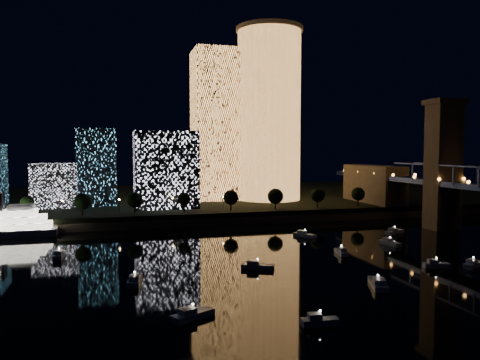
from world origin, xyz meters
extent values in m
plane|color=black|center=(0.00, 0.00, 0.00)|extent=(520.00, 520.00, 0.00)
cube|color=black|center=(0.00, 160.00, 2.50)|extent=(420.00, 160.00, 5.00)
cube|color=#6B5E4C|center=(0.00, 82.00, 1.50)|extent=(420.00, 6.00, 3.00)
cylinder|color=#FFA751|center=(19.24, 125.15, 47.68)|extent=(32.00, 32.00, 85.36)
cylinder|color=#6B5E4C|center=(19.24, 125.15, 91.36)|extent=(34.00, 34.00, 2.00)
cube|color=#FFA751|center=(-6.11, 134.78, 43.37)|extent=(24.12, 24.12, 76.74)
cube|color=white|center=(-35.55, 108.35, 21.97)|extent=(27.58, 23.33, 33.94)
cube|color=#5BC3F7|center=(-65.58, 126.73, 22.74)|extent=(17.74, 23.06, 35.47)
cube|color=white|center=(-83.64, 120.84, 14.79)|extent=(19.58, 17.80, 19.58)
cube|color=#6B5E4C|center=(65.00, 50.00, 24.00)|extent=(11.00, 9.00, 48.00)
cube|color=#6B5E4C|center=(65.00, 50.00, 49.00)|extent=(13.00, 11.00, 2.00)
cube|color=#6B5E4C|center=(65.00, 100.00, 11.50)|extent=(12.00, 40.00, 23.00)
cube|color=navy|center=(60.00, 36.00, 21.50)|extent=(0.50, 0.50, 7.00)
cube|color=navy|center=(60.00, 60.00, 21.50)|extent=(0.50, 0.50, 7.00)
sphere|color=#FF9538|center=(59.50, 45.00, 19.80)|extent=(1.20, 1.20, 1.20)
sphere|color=#FF9538|center=(59.50, 90.00, 19.80)|extent=(1.20, 1.20, 1.20)
cube|color=silver|center=(-90.35, 77.43, 10.14)|extent=(8.32, 6.27, 1.86)
cylinder|color=black|center=(-96.54, 75.31, 12.41)|extent=(1.45, 1.45, 6.21)
cylinder|color=black|center=(-96.57, 79.45, 12.41)|extent=(1.45, 1.45, 6.21)
cube|color=silver|center=(41.75, 45.99, 0.60)|extent=(8.95, 6.10, 1.20)
cube|color=silver|center=(40.58, 45.45, 1.70)|extent=(3.67, 3.29, 1.00)
sphere|color=white|center=(41.75, 45.99, 2.60)|extent=(0.36, 0.36, 0.36)
cube|color=silver|center=(-53.22, 5.27, 0.60)|extent=(3.95, 8.77, 1.20)
cube|color=silver|center=(-53.41, 4.01, 1.70)|extent=(2.62, 3.26, 1.00)
sphere|color=white|center=(-53.22, 5.27, 2.60)|extent=(0.36, 0.36, 0.36)
cube|color=silver|center=(-73.18, 37.05, 0.60)|extent=(2.76, 7.51, 1.20)
cube|color=silver|center=(-73.24, 35.95, 1.70)|extent=(2.06, 2.69, 1.00)
sphere|color=white|center=(-73.18, 37.05, 2.60)|extent=(0.36, 0.36, 0.36)
cube|color=silver|center=(6.91, 19.98, 0.60)|extent=(3.45, 7.42, 1.20)
cube|color=silver|center=(6.73, 18.93, 1.70)|extent=(2.25, 2.77, 1.00)
sphere|color=white|center=(6.91, 19.98, 2.60)|extent=(0.36, 0.36, 0.36)
cube|color=silver|center=(-0.13, -11.64, 0.60)|extent=(6.22, 9.96, 1.20)
cube|color=silver|center=(-0.64, -12.97, 1.70)|extent=(3.49, 3.99, 1.00)
sphere|color=white|center=(-0.13, -11.64, 2.60)|extent=(0.36, 0.36, 0.36)
cube|color=silver|center=(33.71, -2.36, 0.60)|extent=(7.89, 5.73, 1.20)
cube|color=silver|center=(32.70, -2.90, 1.70)|extent=(3.29, 3.00, 1.00)
sphere|color=white|center=(33.71, -2.36, 2.60)|extent=(0.36, 0.36, 0.36)
cube|color=silver|center=(7.27, 48.34, 0.60)|extent=(6.80, 8.47, 1.20)
cube|color=silver|center=(6.59, 49.39, 1.70)|extent=(3.42, 3.64, 1.00)
sphere|color=white|center=(7.27, 48.34, 2.60)|extent=(0.36, 0.36, 0.36)
cube|color=silver|center=(-21.84, 10.33, 0.60)|extent=(8.83, 5.94, 1.20)
cube|color=silver|center=(-23.00, 10.85, 1.70)|extent=(3.61, 3.22, 1.00)
sphere|color=white|center=(-21.84, 10.33, 2.60)|extent=(0.36, 0.36, 0.36)
cube|color=silver|center=(-22.59, -29.69, 0.60)|extent=(6.79, 2.82, 1.20)
cube|color=silver|center=(-23.57, -29.58, 1.70)|extent=(2.48, 1.96, 1.00)
sphere|color=white|center=(-22.59, -29.69, 2.60)|extent=(0.36, 0.36, 0.36)
cube|color=silver|center=(23.86, -0.45, 0.60)|extent=(7.08, 3.53, 1.20)
cube|color=silver|center=(22.86, -0.24, 1.70)|extent=(2.69, 2.22, 1.00)
sphere|color=white|center=(23.86, -0.45, 2.60)|extent=(0.36, 0.36, 0.36)
cube|color=silver|center=(-43.76, -20.62, 0.60)|extent=(8.66, 6.34, 1.20)
cube|color=silver|center=(-44.87, -21.21, 1.70)|extent=(3.62, 3.31, 1.00)
sphere|color=white|center=(-43.76, -20.62, 2.60)|extent=(0.36, 0.36, 0.36)
cube|color=silver|center=(28.44, 28.16, 0.60)|extent=(3.93, 8.17, 1.20)
cube|color=silver|center=(28.23, 29.32, 1.70)|extent=(2.51, 3.07, 1.00)
sphere|color=white|center=(28.44, 28.16, 2.60)|extent=(0.36, 0.36, 0.36)
cylinder|color=black|center=(-90.00, 88.00, 7.00)|extent=(0.70, 0.70, 4.00)
sphere|color=black|center=(-90.00, 88.00, 10.50)|extent=(5.22, 5.22, 5.22)
cylinder|color=black|center=(-70.00, 88.00, 7.00)|extent=(0.70, 0.70, 4.00)
sphere|color=black|center=(-70.00, 88.00, 10.50)|extent=(6.44, 6.44, 6.44)
cylinder|color=black|center=(-50.00, 88.00, 7.00)|extent=(0.70, 0.70, 4.00)
sphere|color=black|center=(-50.00, 88.00, 10.50)|extent=(6.30, 6.30, 6.30)
cylinder|color=black|center=(-30.00, 88.00, 7.00)|extent=(0.70, 0.70, 4.00)
sphere|color=black|center=(-30.00, 88.00, 10.50)|extent=(5.37, 5.37, 5.37)
cylinder|color=black|center=(-10.00, 88.00, 7.00)|extent=(0.70, 0.70, 4.00)
sphere|color=black|center=(-10.00, 88.00, 10.50)|extent=(6.48, 6.48, 6.48)
cylinder|color=black|center=(10.00, 88.00, 7.00)|extent=(0.70, 0.70, 4.00)
sphere|color=black|center=(10.00, 88.00, 10.50)|extent=(6.83, 6.83, 6.83)
cylinder|color=black|center=(30.00, 88.00, 7.00)|extent=(0.70, 0.70, 4.00)
sphere|color=black|center=(30.00, 88.00, 10.50)|extent=(6.39, 6.39, 6.39)
cylinder|color=black|center=(50.00, 88.00, 7.00)|extent=(0.70, 0.70, 4.00)
sphere|color=black|center=(50.00, 88.00, 10.50)|extent=(6.18, 6.18, 6.18)
cylinder|color=black|center=(-100.00, 94.00, 7.50)|extent=(0.24, 0.24, 5.00)
sphere|color=#FFCC7F|center=(-100.00, 94.00, 10.30)|extent=(0.70, 0.70, 0.70)
cylinder|color=black|center=(-78.00, 94.00, 7.50)|extent=(0.24, 0.24, 5.00)
sphere|color=#FFCC7F|center=(-78.00, 94.00, 10.30)|extent=(0.70, 0.70, 0.70)
cylinder|color=black|center=(-56.00, 94.00, 7.50)|extent=(0.24, 0.24, 5.00)
sphere|color=#FFCC7F|center=(-56.00, 94.00, 10.30)|extent=(0.70, 0.70, 0.70)
cylinder|color=black|center=(-34.00, 94.00, 7.50)|extent=(0.24, 0.24, 5.00)
sphere|color=#FFCC7F|center=(-34.00, 94.00, 10.30)|extent=(0.70, 0.70, 0.70)
cylinder|color=black|center=(-12.00, 94.00, 7.50)|extent=(0.24, 0.24, 5.00)
sphere|color=#FFCC7F|center=(-12.00, 94.00, 10.30)|extent=(0.70, 0.70, 0.70)
cylinder|color=black|center=(10.00, 94.00, 7.50)|extent=(0.24, 0.24, 5.00)
sphere|color=#FFCC7F|center=(10.00, 94.00, 10.30)|extent=(0.70, 0.70, 0.70)
cylinder|color=black|center=(32.00, 94.00, 7.50)|extent=(0.24, 0.24, 5.00)
sphere|color=#FFCC7F|center=(32.00, 94.00, 10.30)|extent=(0.70, 0.70, 0.70)
camera|label=1|loc=(-56.91, -103.96, 31.07)|focal=35.00mm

